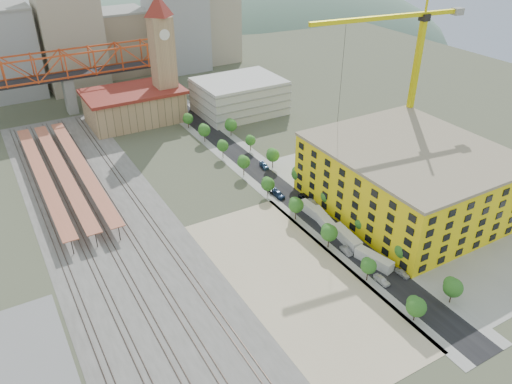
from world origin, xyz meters
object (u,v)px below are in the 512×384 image
site_trailer_a (374,260)px  site_trailer_c (323,219)px  construction_building (409,178)px  site_trailer_b (347,238)px  tower_crane (408,60)px  car_0 (382,280)px  site_trailer_d (312,210)px  clock_tower (162,47)px

site_trailer_a → site_trailer_c: site_trailer_a is taller
construction_building → site_trailer_a: 31.64m
site_trailer_b → site_trailer_c: site_trailer_b is taller
site_trailer_a → site_trailer_c: bearing=77.1°
tower_crane → car_0: size_ratio=12.58×
construction_building → site_trailer_c: size_ratio=5.05×
tower_crane → site_trailer_b: size_ratio=5.40×
construction_building → site_trailer_d: bearing=159.3°
clock_tower → car_0: bearing=-87.7°
clock_tower → tower_crane: size_ratio=0.92×
construction_building → site_trailer_a: (-26.00, -16.13, -8.04)m
site_trailer_d → car_0: 32.28m
construction_building → tower_crane: bearing=52.5°
site_trailer_c → tower_crane: bearing=33.1°
construction_building → site_trailer_d: (-26.00, 9.82, -8.10)m
clock_tower → site_trailer_c: clock_tower is taller
clock_tower → site_trailer_b: clock_tower is taller
clock_tower → site_trailer_a: clock_tower is taller
construction_building → tower_crane: 39.34m
site_trailer_c → site_trailer_d: site_trailer_c is taller
tower_crane → site_trailer_d: (-44.30, -14.05, -33.46)m
clock_tower → site_trailer_d: clock_tower is taller
site_trailer_a → site_trailer_c: 20.99m
site_trailer_a → car_0: size_ratio=2.24×
site_trailer_b → site_trailer_d: 15.38m
clock_tower → tower_crane: bearing=-55.5°
clock_tower → site_trailer_b: bearing=-85.7°
construction_building → site_trailer_d: construction_building is taller
site_trailer_b → car_0: (-3.00, -16.76, -0.67)m
clock_tower → tower_crane: 92.55m
clock_tower → car_0: clock_tower is taller
clock_tower → construction_building: size_ratio=1.03×
car_0 → site_trailer_a: bearing=62.5°
clock_tower → site_trailer_a: bearing=-86.1°
site_trailer_b → site_trailer_d: bearing=95.1°
site_trailer_a → site_trailer_c: size_ratio=1.00×
construction_building → site_trailer_c: (-26.00, 4.86, -8.04)m
clock_tower → site_trailer_b: 109.31m
site_trailer_a → car_0: bearing=-128.8°
tower_crane → site_trailer_c: size_ratio=5.62×
construction_building → site_trailer_a: bearing=-148.2°
site_trailer_b → site_trailer_a: bearing=-84.9°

